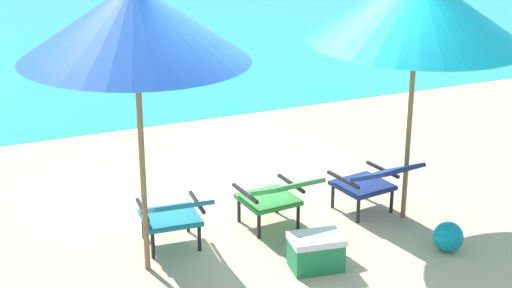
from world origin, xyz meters
name	(u,v)px	position (x,y,z in m)	size (l,w,h in m)	color
ground_plane	(152,111)	(0.00, 4.00, 0.00)	(40.00, 40.00, 0.00)	#CCB78E
ocean_band	(51,13)	(0.00, 12.35, 0.00)	(40.00, 18.00, 0.01)	#28B2B7
swim_buoy	(148,51)	(0.91, 7.32, 0.10)	(0.18, 0.18, 1.60)	yellow
lounge_chair_left	(174,213)	(-1.04, -0.26, 0.40)	(0.60, 0.91, 0.68)	teal
lounge_chair_center	(277,194)	(0.00, -0.26, 0.40)	(0.60, 0.91, 0.68)	#338E3D
lounge_chair_right	(374,180)	(1.05, -0.32, 0.40)	(0.65, 0.94, 0.68)	navy
beach_umbrella_left	(135,22)	(-1.37, -0.45, 2.22)	(2.38, 2.37, 2.56)	olive
beach_umbrella_right	(418,7)	(1.32, -0.47, 2.15)	(2.50, 2.51, 2.51)	olive
beach_ball	(448,237)	(1.30, -1.24, 0.14)	(0.28, 0.28, 0.28)	#0A93AD
cooler_box	(316,252)	(0.01, -1.05, 0.16)	(0.51, 0.39, 0.32)	#1E844C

